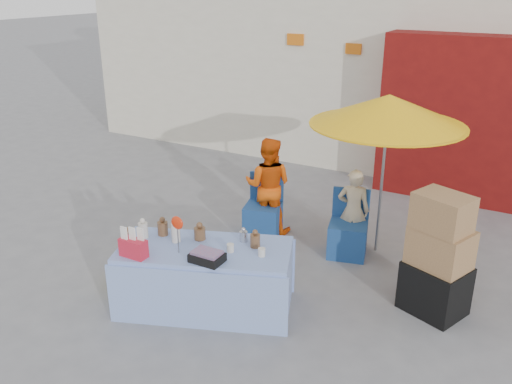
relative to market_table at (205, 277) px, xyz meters
The scene contains 9 objects.
ground 0.59m from the market_table, 101.83° to the left, with size 80.00×80.00×0.00m, color slate.
market_table is the anchor object (origin of this frame).
chair_left 1.93m from the market_table, 99.23° to the left, with size 0.58×0.57×0.85m.
chair_right 2.13m from the market_table, 63.74° to the left, with size 0.58×0.57×0.85m.
vendor_orange 2.09m from the market_table, 98.53° to the left, with size 0.67×0.52×1.38m, color #E4530C.
vendor_beige 2.26m from the market_table, 65.17° to the left, with size 0.41×0.27×1.14m, color #C8B48E.
umbrella 2.94m from the market_table, 60.41° to the left, with size 1.90×1.90×2.09m.
box_stack 2.48m from the market_table, 26.94° to the left, with size 0.76×0.69×1.36m.
tarp_bundle 1.01m from the market_table, behind, with size 0.68×0.54×0.31m, color yellow.
Camera 1 is at (3.06, -4.66, 3.38)m, focal length 38.00 mm.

